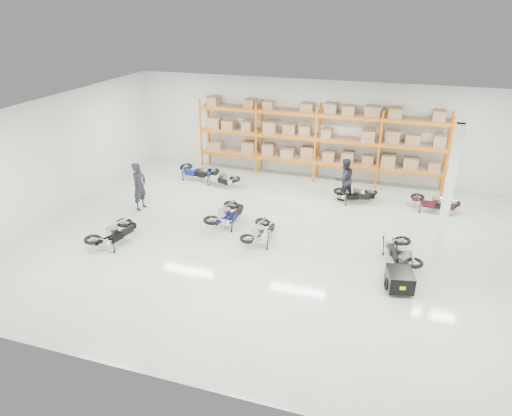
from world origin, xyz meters
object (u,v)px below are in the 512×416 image
(moto_black_far_left, at_px, (113,230))
(person_left, at_px, (139,186))
(person_back, at_px, (344,179))
(moto_back_b, at_px, (221,176))
(moto_back_c, at_px, (356,192))
(moto_blue_centre, at_px, (227,211))
(moto_touring_right, at_px, (402,249))
(trailer, at_px, (400,279))
(moto_silver_left, at_px, (261,229))
(moto_back_a, at_px, (197,168))
(moto_back_d, at_px, (435,200))

(moto_black_far_left, relative_size, person_left, 0.90)
(moto_black_far_left, distance_m, person_back, 9.45)
(moto_back_b, bearing_deg, moto_back_c, -72.42)
(moto_blue_centre, relative_size, moto_touring_right, 1.07)
(moto_blue_centre, xyz_separation_m, trailer, (6.32, -2.48, -0.18))
(moto_touring_right, height_order, person_back, person_back)
(person_back, bearing_deg, moto_silver_left, 23.08)
(person_back, bearing_deg, moto_blue_centre, 2.91)
(moto_back_a, xyz_separation_m, moto_back_d, (10.50, -0.39, -0.05))
(moto_blue_centre, bearing_deg, moto_back_b, -57.09)
(moto_silver_left, distance_m, moto_touring_right, 4.71)
(trailer, height_order, person_left, person_left)
(moto_back_b, height_order, moto_back_d, moto_back_d)
(moto_black_far_left, xyz_separation_m, moto_back_c, (7.58, 6.14, -0.06))
(person_left, bearing_deg, moto_back_b, -26.49)
(person_left, bearing_deg, person_back, -59.41)
(moto_touring_right, height_order, person_left, person_left)
(moto_back_a, bearing_deg, moto_touring_right, -109.88)
(moto_blue_centre, height_order, moto_black_far_left, moto_blue_centre)
(trailer, relative_size, moto_back_b, 0.99)
(person_left, xyz_separation_m, person_back, (7.67, 3.43, -0.07))
(moto_silver_left, relative_size, trailer, 1.05)
(moto_back_d, height_order, person_left, person_left)
(moto_back_c, distance_m, person_back, 0.71)
(moto_touring_right, distance_m, trailer, 1.60)
(moto_back_c, relative_size, person_left, 0.80)
(trailer, xyz_separation_m, moto_back_a, (-9.35, 6.48, 0.18))
(moto_black_far_left, relative_size, moto_back_d, 1.06)
(moto_touring_right, relative_size, person_left, 0.86)
(moto_blue_centre, xyz_separation_m, moto_back_d, (7.48, 3.61, -0.05))
(trailer, relative_size, person_back, 0.86)
(moto_blue_centre, xyz_separation_m, moto_touring_right, (6.32, -0.89, -0.04))
(moto_back_b, bearing_deg, person_left, 164.98)
(trailer, height_order, moto_back_c, moto_back_c)
(moto_silver_left, height_order, trailer, moto_silver_left)
(person_back, bearing_deg, moto_black_far_left, 0.65)
(moto_black_far_left, bearing_deg, moto_touring_right, -157.97)
(moto_back_c, bearing_deg, moto_silver_left, 134.84)
(moto_back_a, bearing_deg, person_left, 175.45)
(moto_silver_left, xyz_separation_m, moto_touring_right, (4.71, 0.02, 0.01))
(moto_blue_centre, height_order, moto_back_c, moto_blue_centre)
(trailer, height_order, moto_back_d, moto_back_d)
(moto_back_b, distance_m, person_left, 3.98)
(trailer, bearing_deg, moto_touring_right, 77.81)
(moto_back_c, distance_m, moto_back_d, 3.09)
(person_left, bearing_deg, moto_silver_left, -95.93)
(trailer, distance_m, moto_back_c, 6.35)
(moto_back_a, xyz_separation_m, person_back, (6.87, -0.27, 0.36))
(moto_silver_left, xyz_separation_m, person_back, (2.23, 4.63, 0.41))
(moto_black_far_left, bearing_deg, moto_silver_left, -148.89)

